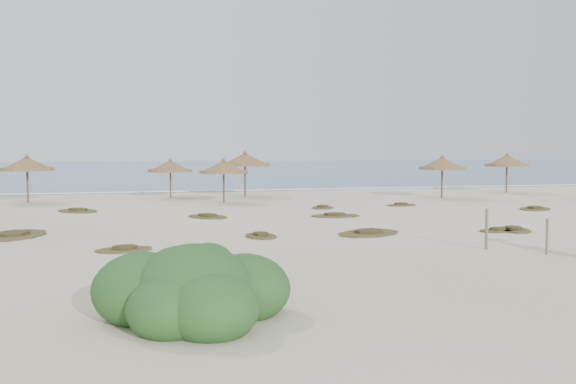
# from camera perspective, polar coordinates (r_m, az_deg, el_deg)

# --- Properties ---
(ground) EXTENTS (160.00, 160.00, 0.00)m
(ground) POSITION_cam_1_polar(r_m,az_deg,el_deg) (21.09, 2.83, -4.57)
(ground) COLOR beige
(ground) RESTS_ON ground
(ocean) EXTENTS (200.00, 100.00, 0.01)m
(ocean) POSITION_cam_1_polar(r_m,az_deg,el_deg) (95.17, -10.64, 2.04)
(ocean) COLOR #2A4F7E
(ocean) RESTS_ON ground
(foam_line) EXTENTS (70.00, 0.60, 0.01)m
(foam_line) POSITION_cam_1_polar(r_m,az_deg,el_deg) (46.44, -6.69, 0.10)
(foam_line) COLOR white
(foam_line) RESTS_ON ground
(palapa_1) EXTENTS (3.77, 3.77, 2.80)m
(palapa_1) POSITION_cam_1_polar(r_m,az_deg,el_deg) (39.02, -22.18, 2.28)
(palapa_1) COLOR brown
(palapa_1) RESTS_ON ground
(palapa_2) EXTENTS (3.31, 3.31, 2.51)m
(palapa_2) POSITION_cam_1_polar(r_m,az_deg,el_deg) (39.90, -10.42, 2.22)
(palapa_2) COLOR brown
(palapa_2) RESTS_ON ground
(palapa_3) EXTENTS (3.63, 3.63, 2.57)m
(palapa_3) POSITION_cam_1_polar(r_m,az_deg,el_deg) (36.29, -5.74, 2.17)
(palapa_3) COLOR brown
(palapa_3) RESTS_ON ground
(palapa_4) EXTENTS (3.49, 3.49, 2.98)m
(palapa_4) POSITION_cam_1_polar(r_m,az_deg,el_deg) (40.76, -3.85, 2.83)
(palapa_4) COLOR brown
(palapa_4) RESTS_ON ground
(palapa_5) EXTENTS (3.75, 3.75, 2.72)m
(palapa_5) POSITION_cam_1_polar(r_m,az_deg,el_deg) (40.51, 13.55, 2.43)
(palapa_5) COLOR brown
(palapa_5) RESTS_ON ground
(palapa_6) EXTENTS (3.41, 3.41, 2.82)m
(palapa_6) POSITION_cam_1_polar(r_m,az_deg,el_deg) (46.53, 18.89, 2.61)
(palapa_6) COLOR brown
(palapa_6) RESTS_ON ground
(fence_post_near) EXTENTS (0.10, 0.10, 1.25)m
(fence_post_near) POSITION_cam_1_polar(r_m,az_deg,el_deg) (20.68, 17.23, -3.17)
(fence_post_near) COLOR #6F6353
(fence_post_near) RESTS_ON ground
(fence_post_far) EXTENTS (0.09, 0.09, 1.06)m
(fence_post_far) POSITION_cam_1_polar(r_m,az_deg,el_deg) (20.26, 22.03, -3.69)
(fence_post_far) COLOR #6F6353
(fence_post_far) RESTS_ON ground
(bush) EXTENTS (3.65, 3.22, 1.64)m
(bush) POSITION_cam_1_polar(r_m,az_deg,el_deg) (11.79, -8.33, -8.81)
(bush) COLOR #305625
(bush) RESTS_ON ground
(scrub_1) EXTENTS (2.98, 3.64, 0.16)m
(scrub_1) POSITION_cam_1_polar(r_m,az_deg,el_deg) (24.69, -23.21, -3.52)
(scrub_1) COLOR brown
(scrub_1) RESTS_ON ground
(scrub_2) EXTENTS (1.16, 1.71, 0.16)m
(scrub_2) POSITION_cam_1_polar(r_m,az_deg,el_deg) (22.54, -2.43, -3.88)
(scrub_2) COLOR brown
(scrub_2) RESTS_ON ground
(scrub_3) EXTENTS (2.39, 1.63, 0.16)m
(scrub_3) POSITION_cam_1_polar(r_m,az_deg,el_deg) (29.21, 4.21, -2.08)
(scrub_3) COLOR brown
(scrub_3) RESTS_ON ground
(scrub_4) EXTENTS (1.79, 2.19, 0.16)m
(scrub_4) POSITION_cam_1_polar(r_m,az_deg,el_deg) (25.62, 19.40, -3.16)
(scrub_4) COLOR brown
(scrub_4) RESTS_ON ground
(scrub_5) EXTENTS (2.62, 2.53, 0.16)m
(scrub_5) POSITION_cam_1_polar(r_m,az_deg,el_deg) (34.70, 21.09, -1.38)
(scrub_5) COLOR brown
(scrub_5) RESTS_ON ground
(scrub_6) EXTENTS (2.70, 2.96, 0.16)m
(scrub_6) POSITION_cam_1_polar(r_m,az_deg,el_deg) (32.97, -18.17, -1.58)
(scrub_6) COLOR brown
(scrub_6) RESTS_ON ground
(scrub_7) EXTENTS (1.72, 2.00, 0.16)m
(scrub_7) POSITION_cam_1_polar(r_m,az_deg,el_deg) (33.10, 3.09, -1.36)
(scrub_7) COLOR brown
(scrub_7) RESTS_ON ground
(scrub_9) EXTENTS (3.21, 2.84, 0.16)m
(scrub_9) POSITION_cam_1_polar(r_m,az_deg,el_deg) (23.44, 7.18, -3.61)
(scrub_9) COLOR brown
(scrub_9) RESTS_ON ground
(scrub_10) EXTENTS (2.02, 1.58, 0.16)m
(scrub_10) POSITION_cam_1_polar(r_m,az_deg,el_deg) (35.01, 10.03, -1.13)
(scrub_10) COLOR brown
(scrub_10) RESTS_ON ground
(scrub_11) EXTENTS (1.99, 1.53, 0.16)m
(scrub_11) POSITION_cam_1_polar(r_m,az_deg,el_deg) (20.17, -14.33, -4.94)
(scrub_11) COLOR brown
(scrub_11) RESTS_ON ground
(scrub_12) EXTENTS (1.50, 1.00, 0.16)m
(scrub_12) POSITION_cam_1_polar(r_m,az_deg,el_deg) (25.18, 18.14, -3.25)
(scrub_12) COLOR brown
(scrub_12) RESTS_ON ground
(scrub_13) EXTENTS (2.35, 2.64, 0.16)m
(scrub_13) POSITION_cam_1_polar(r_m,az_deg,el_deg) (28.99, -7.15, -2.15)
(scrub_13) COLOR brown
(scrub_13) RESTS_ON ground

